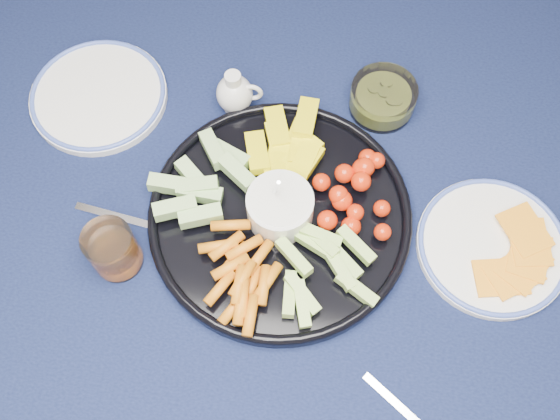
% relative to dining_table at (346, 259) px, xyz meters
% --- Properties ---
extents(dining_table, '(1.67, 1.07, 0.75)m').
position_rel_dining_table_xyz_m(dining_table, '(0.00, 0.00, 0.00)').
color(dining_table, '#452B17').
rests_on(dining_table, ground).
extents(crudite_platter, '(0.40, 0.40, 0.13)m').
position_rel_dining_table_xyz_m(crudite_platter, '(-0.11, 0.01, 0.11)').
color(crudite_platter, black).
rests_on(crudite_platter, dining_table).
extents(creamer_pitcher, '(0.08, 0.06, 0.08)m').
position_rel_dining_table_xyz_m(creamer_pitcher, '(-0.22, 0.20, 0.12)').
color(creamer_pitcher, silver).
rests_on(creamer_pitcher, dining_table).
extents(pickle_bowl, '(0.11, 0.11, 0.05)m').
position_rel_dining_table_xyz_m(pickle_bowl, '(0.02, 0.24, 0.11)').
color(pickle_bowl, silver).
rests_on(pickle_bowl, dining_table).
extents(cheese_plate, '(0.22, 0.22, 0.03)m').
position_rel_dining_table_xyz_m(cheese_plate, '(0.21, 0.02, 0.10)').
color(cheese_plate, white).
rests_on(cheese_plate, dining_table).
extents(juice_tumbler, '(0.07, 0.07, 0.08)m').
position_rel_dining_table_xyz_m(juice_tumbler, '(-0.33, -0.09, 0.12)').
color(juice_tumbler, silver).
rests_on(juice_tumbler, dining_table).
extents(fork_left, '(0.19, 0.04, 0.00)m').
position_rel_dining_table_xyz_m(fork_left, '(-0.31, -0.03, 0.09)').
color(fork_left, silver).
rests_on(fork_left, dining_table).
extents(side_plate_extra, '(0.23, 0.23, 0.02)m').
position_rel_dining_table_xyz_m(side_plate_extra, '(-0.45, 0.18, 0.10)').
color(side_plate_extra, white).
rests_on(side_plate_extra, dining_table).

